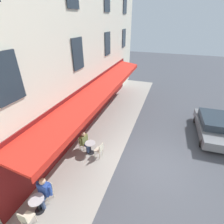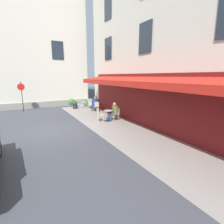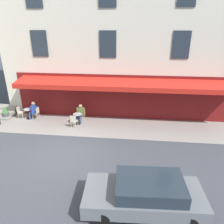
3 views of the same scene
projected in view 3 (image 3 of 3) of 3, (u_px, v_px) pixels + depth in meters
The scene contains 14 objects.
ground_plane at pixel (66, 153), 11.33m from camera, with size 70.00×70.00×0.00m, color #42444C.
sidewalk_cafe_terrace at pixel (129, 127), 14.12m from camera, with size 20.50×3.20×0.01m, color gray.
cafe_building_facade at pixel (144, 10), 16.78m from camera, with size 20.00×10.70×15.00m.
back_alley_steps at pixel (1, 111), 16.11m from camera, with size 2.40×1.75×0.60m.
cafe_table_near_entrance at pixel (78, 117), 14.43m from camera, with size 0.60×0.60×0.75m.
cafe_chair_cream_back_row at pixel (74, 120), 13.84m from camera, with size 0.46×0.46×0.91m.
cafe_chair_cream_kerbside at pixel (82, 113), 14.96m from camera, with size 0.49×0.49×0.91m.
cafe_table_mid_terrace at pixel (28, 112), 15.25m from camera, with size 0.60×0.60×0.75m.
cafe_chair_cream_by_window at pixel (37, 112), 15.16m from camera, with size 0.41×0.41×0.91m.
cafe_chair_cream_corner_left at pixel (20, 111), 15.28m from camera, with size 0.41×0.41×0.91m.
seated_patron_in_blue at pixel (33, 110), 15.12m from camera, with size 0.58×0.71×1.35m.
seated_companion_in_olive at pixel (80, 112), 14.71m from camera, with size 0.64×0.60×1.30m.
potted_plant_under_sign at pixel (5, 112), 15.38m from camera, with size 0.47×0.47×0.90m.
parked_car_grey at pixel (145, 194), 7.59m from camera, with size 4.39×2.02×1.33m.
Camera 3 is at (-3.49, 9.31, 6.35)m, focal length 33.72 mm.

